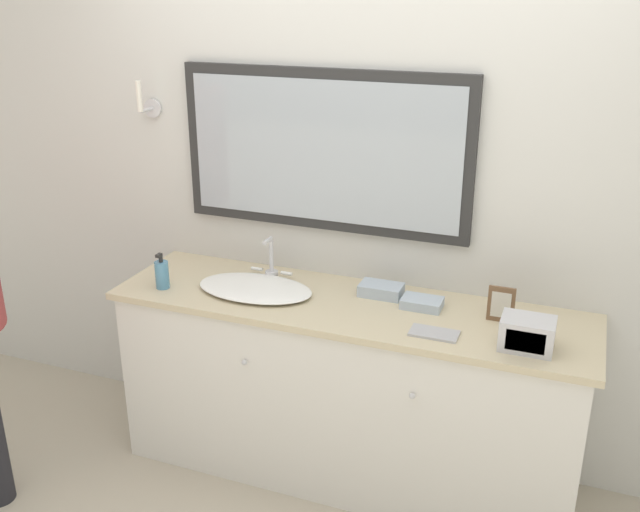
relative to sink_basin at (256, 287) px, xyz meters
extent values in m
cube|color=silver|center=(0.42, 0.33, 0.40)|extent=(8.00, 0.06, 2.55)
cube|color=#282828|center=(0.21, 0.28, 0.57)|extent=(1.33, 0.04, 0.71)
cube|color=#9EA8B2|center=(0.21, 0.26, 0.57)|extent=(1.24, 0.01, 0.62)
cylinder|color=silver|center=(-0.66, 0.29, 0.70)|extent=(0.09, 0.01, 0.09)
cylinder|color=silver|center=(-0.66, 0.24, 0.70)|extent=(0.02, 0.10, 0.02)
cylinder|color=white|center=(-0.66, 0.19, 0.77)|extent=(0.02, 0.02, 0.14)
cube|color=silver|center=(0.42, 0.02, -0.46)|extent=(2.00, 0.53, 0.82)
cube|color=#C6B793|center=(0.42, 0.02, -0.03)|extent=(2.06, 0.56, 0.03)
sphere|color=silver|center=(0.06, -0.25, -0.23)|extent=(0.02, 0.02, 0.02)
sphere|color=silver|center=(0.78, -0.25, -0.23)|extent=(0.02, 0.02, 0.02)
ellipsoid|color=white|center=(0.00, -0.01, 0.00)|extent=(0.53, 0.31, 0.03)
cylinder|color=silver|center=(0.00, 0.17, 0.00)|extent=(0.06, 0.06, 0.03)
cylinder|color=silver|center=(0.00, 0.17, 0.09)|extent=(0.02, 0.02, 0.16)
cylinder|color=silver|center=(0.00, 0.13, 0.17)|extent=(0.02, 0.07, 0.02)
cylinder|color=white|center=(-0.07, 0.17, 0.01)|extent=(0.05, 0.02, 0.02)
cylinder|color=white|center=(0.08, 0.17, 0.01)|extent=(0.06, 0.02, 0.02)
cylinder|color=teal|center=(-0.40, -0.12, 0.04)|extent=(0.06, 0.06, 0.12)
cylinder|color=black|center=(-0.40, -0.12, 0.12)|extent=(0.02, 0.02, 0.03)
cube|color=black|center=(-0.40, -0.13, 0.14)|extent=(0.02, 0.03, 0.01)
cube|color=#BCBCC1|center=(1.17, -0.11, 0.04)|extent=(0.20, 0.14, 0.12)
cube|color=black|center=(1.17, -0.18, 0.04)|extent=(0.14, 0.01, 0.08)
cube|color=brown|center=(1.05, 0.08, 0.06)|extent=(0.11, 0.01, 0.15)
cube|color=beige|center=(1.05, 0.08, 0.06)|extent=(0.08, 0.00, 0.11)
cube|color=#A8B7C6|center=(0.53, 0.16, 0.01)|extent=(0.19, 0.11, 0.05)
cube|color=#A8B7C6|center=(0.73, 0.10, 0.00)|extent=(0.17, 0.11, 0.04)
cube|color=#ADADB2|center=(0.83, -0.12, -0.01)|extent=(0.19, 0.10, 0.01)
camera|label=1|loc=(1.30, -2.59, 1.27)|focal=40.00mm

